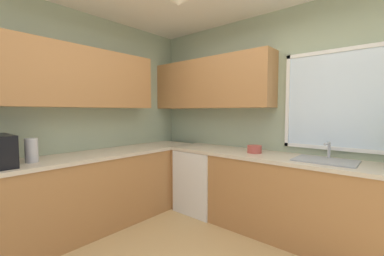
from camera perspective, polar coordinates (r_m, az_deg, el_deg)
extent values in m
cube|color=#9EAD8E|center=(3.31, 18.67, 2.25)|extent=(3.81, 0.06, 2.64)
cube|color=#9EAD8E|center=(3.37, -26.80, 2.06)|extent=(0.06, 3.60, 2.64)
cube|color=silver|center=(3.09, 30.10, 5.63)|extent=(0.94, 0.02, 1.01)
cube|color=white|center=(3.14, 30.40, 15.22)|extent=(1.02, 0.04, 0.04)
cube|color=white|center=(3.10, 29.73, -4.08)|extent=(1.02, 0.04, 0.04)
cube|color=white|center=(3.20, 21.37, 5.80)|extent=(0.04, 0.04, 1.09)
cube|color=#AD7542|center=(3.15, -29.14, 10.65)|extent=(0.32, 2.44, 0.70)
cube|color=#AD7542|center=(3.60, 4.04, 10.20)|extent=(1.89, 0.32, 0.70)
cube|color=#AD7542|center=(3.21, -23.90, -14.08)|extent=(0.62, 3.18, 0.86)
cube|color=beige|center=(3.10, -24.13, -6.14)|extent=(0.65, 3.21, 0.04)
cube|color=#AD7542|center=(3.07, 19.60, -14.81)|extent=(2.87, 0.62, 0.86)
cube|color=beige|center=(2.96, 19.80, -6.51)|extent=(2.90, 0.65, 0.04)
cube|color=white|center=(3.56, 2.49, -12.01)|extent=(0.60, 0.60, 0.86)
cylinder|color=#B7B7BC|center=(2.89, -33.24, -4.36)|extent=(0.12, 0.12, 0.24)
cube|color=#9EA0A5|center=(2.83, 28.52, -6.73)|extent=(0.57, 0.40, 0.02)
cylinder|color=#B7B7BC|center=(2.97, 29.23, -4.59)|extent=(0.03, 0.03, 0.18)
cylinder|color=#B7B7BC|center=(2.86, 28.89, -3.16)|extent=(0.02, 0.20, 0.02)
cylinder|color=#B74C42|center=(3.07, 14.30, -4.79)|extent=(0.17, 0.17, 0.09)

